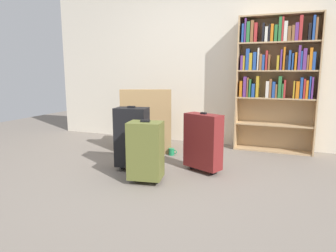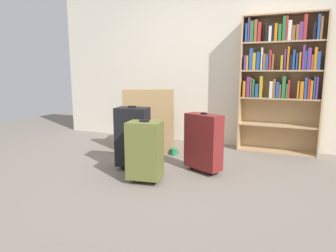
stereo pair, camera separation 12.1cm
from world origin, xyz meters
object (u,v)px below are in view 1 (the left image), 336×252
Objects in this scene: bookshelf at (276,73)px; suitcase_dark_red at (203,141)px; armchair at (147,128)px; mug at (172,152)px; suitcase_olive at (146,150)px; suitcase_black at (132,137)px.

suitcase_dark_red is (-0.70, -1.29, -0.77)m from bookshelf.
armchair is 0.57m from mug.
armchair is at bearing -161.68° from bookshelf.
bookshelf reaches higher than suitcase_olive.
suitcase_dark_red is 0.71m from suitcase_olive.
armchair is at bearing 145.41° from suitcase_dark_red.
bookshelf is 1.84m from mug.
bookshelf reaches higher than suitcase_dark_red.
suitcase_dark_red is at bearing -34.59° from armchair.
suitcase_dark_red is at bearing -42.29° from mug.
suitcase_olive is (0.58, -1.26, 0.03)m from armchair.
armchair is 1.26m from suitcase_dark_red.
suitcase_black is (-1.49, -1.52, -0.74)m from bookshelf.
suitcase_black is (-0.21, -0.75, 0.34)m from mug.
armchair is 7.59× the size of mug.
bookshelf is at bearing 30.94° from mug.
suitcase_black is at bearing -105.73° from mug.
armchair is 0.98m from suitcase_black.
bookshelf reaches higher than suitcase_black.
mug is 0.18× the size of suitcase_olive.
suitcase_black is at bearing -164.19° from suitcase_dark_red.
suitcase_black is at bearing 135.52° from suitcase_olive.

